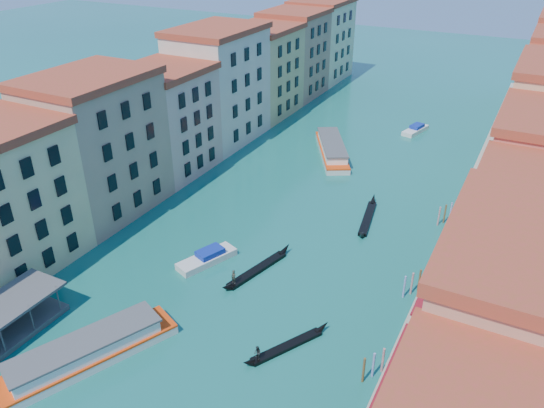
# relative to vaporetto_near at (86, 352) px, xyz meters

# --- Properties ---
(left_bank_palazzos) EXTENTS (12.80, 128.40, 21.00)m
(left_bank_palazzos) POSITION_rel_vaporetto_near_xyz_m (-20.00, 49.55, 8.52)
(left_bank_palazzos) COLOR #C7BB90
(left_bank_palazzos) RESTS_ON ground
(quay) EXTENTS (4.00, 140.00, 1.00)m
(quay) POSITION_rel_vaporetto_near_xyz_m (28.00, 49.88, -0.68)
(quay) COLOR #9E967F
(quay) RESTS_ON ground
(restaurant_awnings) EXTENTS (3.20, 44.55, 3.12)m
(restaurant_awnings) POSITION_rel_vaporetto_near_xyz_m (28.19, 7.88, 1.81)
(restaurant_awnings) COLOR maroon
(restaurant_awnings) RESTS_ON ground
(mooring_poles_right) EXTENTS (1.44, 54.24, 3.20)m
(mooring_poles_right) POSITION_rel_vaporetto_near_xyz_m (25.10, 13.68, 0.12)
(mooring_poles_right) COLOR brown
(mooring_poles_right) RESTS_ON ground
(vaporetto_near) EXTENTS (10.88, 17.76, 2.63)m
(vaporetto_near) POSITION_rel_vaporetto_near_xyz_m (0.00, 0.00, 0.00)
(vaporetto_near) COLOR silver
(vaporetto_near) RESTS_ON ground
(vaporetto_far) EXTENTS (12.14, 17.34, 2.62)m
(vaporetto_far) POSITION_rel_vaporetto_near_xyz_m (2.01, 58.24, -0.00)
(vaporetto_far) COLOR silver
(vaporetto_far) RESTS_ON ground
(gondola_fore) EXTENTS (3.96, 12.21, 2.47)m
(gondola_fore) POSITION_rel_vaporetto_near_xyz_m (7.41, 20.57, -0.77)
(gondola_fore) COLOR black
(gondola_fore) RESTS_ON ground
(gondola_right) EXTENTS (5.96, 9.68, 2.13)m
(gondola_right) POSITION_rel_vaporetto_near_xyz_m (16.23, 10.33, -0.78)
(gondola_right) COLOR black
(gondola_right) RESTS_ON ground
(gondola_far) EXTENTS (3.03, 12.55, 1.78)m
(gondola_far) POSITION_rel_vaporetto_near_xyz_m (15.27, 39.00, -0.82)
(gondola_far) COLOR black
(gondola_far) RESTS_ON ground
(motorboat_mid) EXTENTS (5.08, 8.13, 1.61)m
(motorboat_mid) POSITION_rel_vaporetto_near_xyz_m (0.93, 19.50, -0.56)
(motorboat_mid) COLOR silver
(motorboat_mid) RESTS_ON ground
(motorboat_far) EXTENTS (3.96, 7.47, 1.48)m
(motorboat_far) POSITION_rel_vaporetto_near_xyz_m (12.64, 76.69, -0.61)
(motorboat_far) COLOR white
(motorboat_far) RESTS_ON ground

